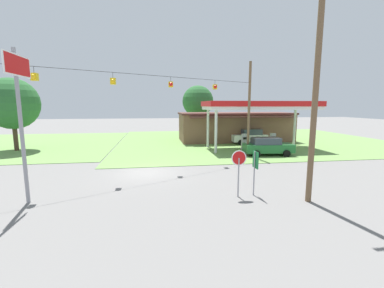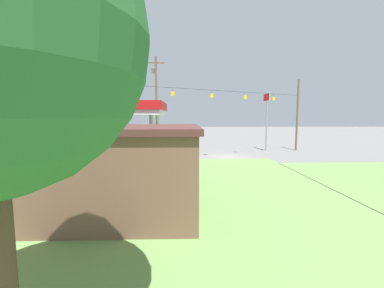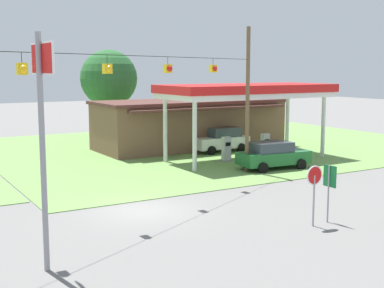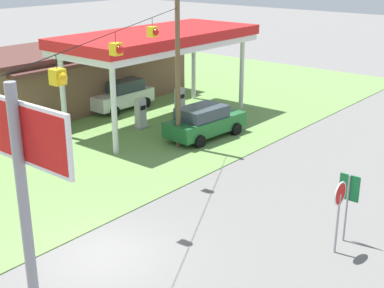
% 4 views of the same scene
% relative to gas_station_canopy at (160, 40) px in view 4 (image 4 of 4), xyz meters
% --- Properties ---
extents(ground_plane, '(160.00, 160.00, 0.00)m').
position_rel_gas_station_canopy_xyz_m(ground_plane, '(-12.11, -8.60, -4.75)').
color(ground_plane, slate).
extents(grass_verge_station_corner, '(36.00, 28.00, 0.04)m').
position_rel_gas_station_canopy_xyz_m(grass_verge_station_corner, '(2.00, 6.93, -4.73)').
color(grass_verge_station_corner, '#6B934C').
rests_on(grass_verge_station_corner, ground).
extents(gas_station_canopy, '(12.12, 5.29, 5.25)m').
position_rel_gas_station_canopy_xyz_m(gas_station_canopy, '(0.00, 0.00, 0.00)').
color(gas_station_canopy, silver).
rests_on(gas_station_canopy, ground).
extents(gas_station_store, '(15.16, 6.58, 3.84)m').
position_rel_gas_station_canopy_xyz_m(gas_station_store, '(-0.51, 6.91, -2.81)').
color(gas_station_store, brown).
rests_on(gas_station_store, ground).
extents(fuel_pump_near, '(0.71, 0.56, 1.72)m').
position_rel_gas_station_canopy_xyz_m(fuel_pump_near, '(-1.67, -0.00, -3.93)').
color(fuel_pump_near, gray).
rests_on(fuel_pump_near, ground).
extents(fuel_pump_far, '(0.71, 0.56, 1.72)m').
position_rel_gas_station_canopy_xyz_m(fuel_pump_far, '(1.67, -0.00, -3.93)').
color(fuel_pump_far, gray).
rests_on(fuel_pump_far, ground).
extents(car_at_pumps_front, '(4.76, 2.38, 1.75)m').
position_rel_gas_station_canopy_xyz_m(car_at_pumps_front, '(-0.67, -3.77, -3.84)').
color(car_at_pumps_front, '#1E602D').
rests_on(car_at_pumps_front, ground).
extents(car_at_pumps_rear, '(4.35, 2.11, 1.89)m').
position_rel_gas_station_canopy_xyz_m(car_at_pumps_rear, '(0.37, 3.77, -3.78)').
color(car_at_pumps_rear, white).
rests_on(car_at_pumps_rear, ground).
extents(stop_sign_roadside, '(0.80, 0.08, 2.50)m').
position_rel_gas_station_canopy_xyz_m(stop_sign_roadside, '(-7.15, -14.32, -2.93)').
color(stop_sign_roadside, '#99999E').
rests_on(stop_sign_roadside, ground).
extents(stop_sign_overhead, '(0.22, 2.36, 7.44)m').
position_rel_gas_station_canopy_xyz_m(stop_sign_overhead, '(-17.72, -13.61, 0.53)').
color(stop_sign_overhead, gray).
rests_on(stop_sign_overhead, ground).
extents(route_sign, '(0.10, 0.70, 2.40)m').
position_rel_gas_station_canopy_xyz_m(route_sign, '(-6.21, -14.21, -3.04)').
color(route_sign, gray).
rests_on(route_sign, ground).
extents(signal_span_gantry, '(19.25, 10.24, 8.82)m').
position_rel_gas_station_canopy_xyz_m(signal_span_gantry, '(-12.11, -8.62, 0.07)').
color(signal_span_gantry, brown).
rests_on(signal_span_gantry, ground).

